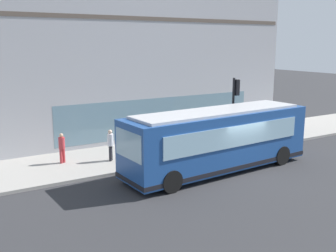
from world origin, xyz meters
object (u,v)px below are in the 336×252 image
Objects in this scene: traffic_light_near_corner at (235,100)px; fire_hydrant at (201,134)px; city_bus_nearside at (218,140)px; newspaper_vending_box at (266,129)px; pedestrian_by_light_pole at (62,146)px; pedestrian_near_building_entrance at (253,121)px; pedestrian_walking_along_curb at (110,143)px.

traffic_light_near_corner is 5.63× the size of fire_hydrant.
city_bus_nearside is 7.98m from newspaper_vending_box.
traffic_light_near_corner is 9.90m from pedestrian_by_light_pole.
pedestrian_by_light_pole is at bearing 86.41° from pedestrian_near_building_entrance.
city_bus_nearside is 7.22m from pedestrian_near_building_entrance.
city_bus_nearside is 6.49× the size of pedestrian_by_light_pole.
newspaper_vending_box is at bearing -70.62° from traffic_light_near_corner.
traffic_light_near_corner is 3.78m from fire_hydrant.
pedestrian_by_light_pole is at bearing 53.49° from city_bus_nearside.
newspaper_vending_box is at bearing -94.31° from pedestrian_by_light_pole.
city_bus_nearside is 7.98m from pedestrian_by_light_pole.
city_bus_nearside reaches higher than pedestrian_by_light_pole.
city_bus_nearside is 5.57× the size of pedestrian_near_building_entrance.
pedestrian_walking_along_curb is (-1.28, 6.77, 0.59)m from fire_hydrant.
traffic_light_near_corner is 2.50× the size of pedestrian_walking_along_curb.
city_bus_nearside reaches higher than pedestrian_near_building_entrance.
pedestrian_by_light_pole is 0.94× the size of pedestrian_walking_along_curb.
fire_hydrant is at bearing -79.31° from pedestrian_walking_along_curb.
pedestrian_walking_along_curb is 11.10m from newspaper_vending_box.
pedestrian_by_light_pole is 0.86× the size of pedestrian_near_building_entrance.
fire_hydrant is at bearing 72.29° from newspaper_vending_box.
city_bus_nearside is 5.86m from fire_hydrant.
fire_hydrant is 9.10m from pedestrian_by_light_pole.
traffic_light_near_corner is 2.28× the size of pedestrian_near_building_entrance.
pedestrian_near_building_entrance reaches higher than pedestrian_walking_along_curb.
traffic_light_near_corner reaches higher than pedestrian_by_light_pole.
city_bus_nearside is 4.07m from traffic_light_near_corner.
newspaper_vending_box is (-1.38, -4.31, 0.09)m from fire_hydrant.
fire_hydrant is 0.47× the size of pedestrian_by_light_pole.
fire_hydrant is 0.82× the size of newspaper_vending_box.
fire_hydrant is (5.10, -2.68, -1.04)m from city_bus_nearside.
traffic_light_near_corner is 3.91m from pedestrian_near_building_entrance.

